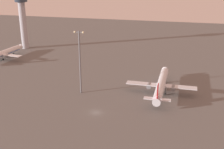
{
  "coord_description": "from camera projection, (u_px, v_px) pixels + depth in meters",
  "views": [
    {
      "loc": [
        29.67,
        -98.04,
        52.31
      ],
      "look_at": [
        -1.32,
        32.01,
        4.0
      ],
      "focal_mm": 48.21,
      "sensor_mm": 36.0,
      "label": 1
    }
  ],
  "objects": [
    {
      "name": "apron_light_east",
      "position": [
        80.0,
        59.0,
        126.62
      ],
      "size": [
        4.8,
        0.9,
        27.46
      ],
      "color": "slate",
      "rests_on": "ground"
    },
    {
      "name": "ground_plane",
      "position": [
        96.0,
        113.0,
        113.94
      ],
      "size": [
        416.0,
        416.0,
        0.0
      ],
      "primitive_type": "plane",
      "color": "#605E5B"
    },
    {
      "name": "airplane_near_gate",
      "position": [
        2.0,
        54.0,
        178.13
      ],
      "size": [
        27.43,
        35.12,
        9.02
      ],
      "rotation": [
        0.0,
        0.0,
        -0.14
      ],
      "color": "white",
      "rests_on": "ground"
    },
    {
      "name": "control_tower",
      "position": [
        22.0,
        15.0,
        195.91
      ],
      "size": [
        8.0,
        8.0,
        39.06
      ],
      "color": "#A8A8B2",
      "rests_on": "ground"
    },
    {
      "name": "airplane_mid_apron",
      "position": [
        161.0,
        85.0,
        130.47
      ],
      "size": [
        30.35,
        39.06,
        10.04
      ],
      "rotation": [
        0.0,
        0.0,
        -0.01
      ],
      "color": "silver",
      "rests_on": "ground"
    }
  ]
}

